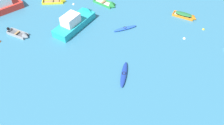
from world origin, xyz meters
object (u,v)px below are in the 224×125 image
(mooring_buoy_central, at_px, (74,4))
(mooring_buoy_near_foreground, at_px, (184,39))
(kayak_deep_blue_midfield_right, at_px, (124,74))
(rowboat_yellow_midfield_left, at_px, (60,1))
(rowboat_grey_far_left, at_px, (22,35))
(motor_launch_turquoise_distant_center, at_px, (77,21))
(rowboat_orange_center, at_px, (187,16))
(rowboat_green_back_row_left, at_px, (109,5))
(mooring_buoy_between_boats_right, at_px, (203,29))
(kayak_blue_near_right, at_px, (125,28))

(mooring_buoy_central, relative_size, mooring_buoy_near_foreground, 0.97)
(kayak_deep_blue_midfield_right, xyz_separation_m, mooring_buoy_near_foreground, (8.43, 5.13, -0.17))
(mooring_buoy_central, bearing_deg, rowboat_yellow_midfield_left, 157.72)
(rowboat_grey_far_left, bearing_deg, motor_launch_turquoise_distant_center, 12.83)
(motor_launch_turquoise_distant_center, xyz_separation_m, mooring_buoy_central, (-0.47, 5.18, -0.71))
(rowboat_yellow_midfield_left, distance_m, motor_launch_turquoise_distant_center, 6.57)
(rowboat_grey_far_left, distance_m, mooring_buoy_near_foreground, 20.41)
(rowboat_orange_center, height_order, mooring_buoy_central, rowboat_orange_center)
(rowboat_green_back_row_left, bearing_deg, mooring_buoy_near_foreground, -45.42)
(rowboat_orange_center, bearing_deg, motor_launch_turquoise_distant_center, 179.48)
(rowboat_yellow_midfield_left, bearing_deg, kayak_deep_blue_midfield_right, -64.90)
(mooring_buoy_near_foreground, bearing_deg, rowboat_green_back_row_left, 134.58)
(rowboat_green_back_row_left, height_order, mooring_buoy_central, rowboat_green_back_row_left)
(rowboat_grey_far_left, height_order, mooring_buoy_between_boats_right, rowboat_grey_far_left)
(rowboat_yellow_midfield_left, relative_size, mooring_buoy_between_boats_right, 10.96)
(rowboat_green_back_row_left, distance_m, rowboat_orange_center, 11.19)
(rowboat_grey_far_left, bearing_deg, rowboat_green_back_row_left, 26.13)
(motor_launch_turquoise_distant_center, bearing_deg, kayak_deep_blue_midfield_right, -63.50)
(mooring_buoy_central, height_order, mooring_buoy_near_foreground, mooring_buoy_near_foreground)
(kayak_deep_blue_midfield_right, bearing_deg, mooring_buoy_near_foreground, 31.33)
(kayak_blue_near_right, bearing_deg, mooring_buoy_between_boats_right, -7.09)
(mooring_buoy_near_foreground, bearing_deg, rowboat_orange_center, 66.99)
(rowboat_orange_center, bearing_deg, rowboat_grey_far_left, -176.22)
(rowboat_green_back_row_left, relative_size, rowboat_yellow_midfield_left, 0.97)
(rowboat_grey_far_left, relative_size, mooring_buoy_between_boats_right, 9.64)
(mooring_buoy_between_boats_right, relative_size, mooring_buoy_central, 0.93)
(mooring_buoy_between_boats_right, bearing_deg, rowboat_orange_center, 114.13)
(kayak_blue_near_right, bearing_deg, mooring_buoy_central, 133.98)
(kayak_deep_blue_midfield_right, distance_m, mooring_buoy_central, 15.69)
(motor_launch_turquoise_distant_center, height_order, rowboat_grey_far_left, motor_launch_turquoise_distant_center)
(kayak_blue_near_right, bearing_deg, mooring_buoy_near_foreground, -21.51)
(rowboat_green_back_row_left, bearing_deg, kayak_deep_blue_midfield_right, -89.74)
(rowboat_yellow_midfield_left, xyz_separation_m, rowboat_orange_center, (17.59, -6.17, 0.12))
(motor_launch_turquoise_distant_center, relative_size, mooring_buoy_between_boats_right, 20.83)
(motor_launch_turquoise_distant_center, bearing_deg, rowboat_yellow_midfield_left, 112.82)
(kayak_deep_blue_midfield_right, distance_m, motor_launch_turquoise_distant_center, 10.74)
(rowboat_yellow_midfield_left, height_order, mooring_buoy_central, rowboat_yellow_midfield_left)
(motor_launch_turquoise_distant_center, height_order, mooring_buoy_central, motor_launch_turquoise_distant_center)
(rowboat_grey_far_left, bearing_deg, kayak_blue_near_right, -0.41)
(kayak_deep_blue_midfield_right, relative_size, mooring_buoy_near_foreground, 10.31)
(rowboat_green_back_row_left, relative_size, rowboat_grey_far_left, 1.11)
(mooring_buoy_between_boats_right, xyz_separation_m, mooring_buoy_near_foreground, (-3.10, -1.52, 0.00))
(rowboat_yellow_midfield_left, relative_size, mooring_buoy_central, 10.23)
(motor_launch_turquoise_distant_center, bearing_deg, rowboat_green_back_row_left, 41.33)
(rowboat_green_back_row_left, relative_size, motor_launch_turquoise_distant_center, 0.51)
(kayak_deep_blue_midfield_right, relative_size, mooring_buoy_between_boats_right, 11.41)
(rowboat_green_back_row_left, height_order, motor_launch_turquoise_distant_center, motor_launch_turquoise_distant_center)
(rowboat_grey_far_left, xyz_separation_m, mooring_buoy_central, (6.52, 6.78, -0.18))
(kayak_deep_blue_midfield_right, distance_m, rowboat_grey_far_left, 14.24)
(rowboat_green_back_row_left, bearing_deg, mooring_buoy_between_boats_right, -31.49)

